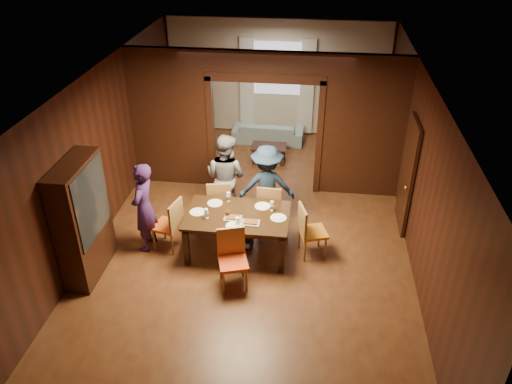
# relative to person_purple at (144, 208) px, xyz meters

# --- Properties ---
(floor) EXTENTS (9.00, 9.00, 0.00)m
(floor) POSITION_rel_person_purple_xyz_m (1.80, 0.76, -0.82)
(floor) COLOR #4D2715
(floor) RESTS_ON ground
(ceiling) EXTENTS (5.50, 9.00, 0.02)m
(ceiling) POSITION_rel_person_purple_xyz_m (1.80, 0.76, 2.08)
(ceiling) COLOR silver
(ceiling) RESTS_ON room_walls
(room_walls) EXTENTS (5.52, 9.01, 2.90)m
(room_walls) POSITION_rel_person_purple_xyz_m (1.80, 2.64, 0.69)
(room_walls) COLOR black
(room_walls) RESTS_ON floor
(person_purple) EXTENTS (0.44, 0.63, 1.63)m
(person_purple) POSITION_rel_person_purple_xyz_m (0.00, 0.00, 0.00)
(person_purple) COLOR #361A4E
(person_purple) RESTS_ON floor
(person_grey) EXTENTS (1.02, 0.92, 1.71)m
(person_grey) POSITION_rel_person_purple_xyz_m (1.20, 1.16, 0.04)
(person_grey) COLOR slate
(person_grey) RESTS_ON floor
(person_navy) EXTENTS (1.11, 0.75, 1.60)m
(person_navy) POSITION_rel_person_purple_xyz_m (1.99, 1.00, -0.02)
(person_navy) COLOR #19273E
(person_navy) RESTS_ON floor
(sofa) EXTENTS (1.77, 0.73, 0.51)m
(sofa) POSITION_rel_person_purple_xyz_m (1.65, 4.61, -0.56)
(sofa) COLOR #839FAC
(sofa) RESTS_ON floor
(serving_bowl) EXTENTS (0.34, 0.34, 0.08)m
(serving_bowl) POSITION_rel_person_purple_xyz_m (1.68, 0.19, -0.01)
(serving_bowl) COLOR black
(serving_bowl) RESTS_ON dining_table
(dining_table) EXTENTS (1.74, 1.08, 0.76)m
(dining_table) POSITION_rel_person_purple_xyz_m (1.59, 0.07, -0.44)
(dining_table) COLOR black
(dining_table) RESTS_ON floor
(coffee_table) EXTENTS (0.80, 0.50, 0.40)m
(coffee_table) POSITION_rel_person_purple_xyz_m (1.78, 3.53, -0.62)
(coffee_table) COLOR black
(coffee_table) RESTS_ON floor
(chair_left) EXTENTS (0.53, 0.53, 0.97)m
(chair_left) POSITION_rel_person_purple_xyz_m (0.36, 0.03, -0.33)
(chair_left) COLOR #EA5B16
(chair_left) RESTS_ON floor
(chair_right) EXTENTS (0.55, 0.55, 0.97)m
(chair_right) POSITION_rel_person_purple_xyz_m (2.87, 0.15, -0.33)
(chair_right) COLOR orange
(chair_right) RESTS_ON floor
(chair_far_l) EXTENTS (0.51, 0.51, 0.97)m
(chair_far_l) POSITION_rel_person_purple_xyz_m (1.13, 0.88, -0.33)
(chair_far_l) COLOR #E75715
(chair_far_l) RESTS_ON floor
(chair_far_r) EXTENTS (0.46, 0.46, 0.97)m
(chair_far_r) POSITION_rel_person_purple_xyz_m (2.08, 0.84, -0.33)
(chair_far_r) COLOR red
(chair_far_r) RESTS_ON floor
(chair_near) EXTENTS (0.55, 0.55, 0.97)m
(chair_near) POSITION_rel_person_purple_xyz_m (1.66, -0.82, -0.33)
(chair_near) COLOR #EA4216
(chair_near) RESTS_ON floor
(hutch) EXTENTS (0.40, 1.20, 2.00)m
(hutch) POSITION_rel_person_purple_xyz_m (-0.73, -0.74, 0.18)
(hutch) COLOR black
(hutch) RESTS_ON floor
(door_right) EXTENTS (0.06, 0.90, 2.10)m
(door_right) POSITION_rel_person_purple_xyz_m (4.50, 1.26, 0.23)
(door_right) COLOR black
(door_right) RESTS_ON floor
(window_far) EXTENTS (1.20, 0.03, 1.30)m
(window_far) POSITION_rel_person_purple_xyz_m (1.80, 5.20, 0.88)
(window_far) COLOR silver
(window_far) RESTS_ON back_wall
(curtain_left) EXTENTS (0.35, 0.06, 2.40)m
(curtain_left) POSITION_rel_person_purple_xyz_m (1.05, 5.16, 0.43)
(curtain_left) COLOR white
(curtain_left) RESTS_ON back_wall
(curtain_right) EXTENTS (0.35, 0.06, 2.40)m
(curtain_right) POSITION_rel_person_purple_xyz_m (2.55, 5.16, 0.43)
(curtain_right) COLOR white
(curtain_right) RESTS_ON back_wall
(plate_left) EXTENTS (0.27, 0.27, 0.01)m
(plate_left) POSITION_rel_person_purple_xyz_m (0.91, 0.05, -0.05)
(plate_left) COLOR silver
(plate_left) RESTS_ON dining_table
(plate_far_l) EXTENTS (0.27, 0.27, 0.01)m
(plate_far_l) POSITION_rel_person_purple_xyz_m (1.15, 0.36, -0.05)
(plate_far_l) COLOR silver
(plate_far_l) RESTS_ON dining_table
(plate_far_r) EXTENTS (0.27, 0.27, 0.01)m
(plate_far_r) POSITION_rel_person_purple_xyz_m (1.98, 0.37, -0.05)
(plate_far_r) COLOR white
(plate_far_r) RESTS_ON dining_table
(plate_right) EXTENTS (0.27, 0.27, 0.01)m
(plate_right) POSITION_rel_person_purple_xyz_m (2.28, 0.04, -0.05)
(plate_right) COLOR silver
(plate_right) RESTS_ON dining_table
(plate_near) EXTENTS (0.27, 0.27, 0.01)m
(plate_near) POSITION_rel_person_purple_xyz_m (1.59, -0.28, -0.05)
(plate_near) COLOR silver
(plate_near) RESTS_ON dining_table
(platter_a) EXTENTS (0.30, 0.20, 0.04)m
(platter_a) POSITION_rel_person_purple_xyz_m (1.54, -0.06, -0.04)
(platter_a) COLOR gray
(platter_a) RESTS_ON dining_table
(platter_b) EXTENTS (0.30, 0.20, 0.04)m
(platter_b) POSITION_rel_person_purple_xyz_m (1.85, -0.16, -0.04)
(platter_b) COLOR gray
(platter_b) RESTS_ON dining_table
(wineglass_left) EXTENTS (0.08, 0.08, 0.18)m
(wineglass_left) POSITION_rel_person_purple_xyz_m (1.10, -0.10, 0.03)
(wineglass_left) COLOR silver
(wineglass_left) RESTS_ON dining_table
(wineglass_far) EXTENTS (0.08, 0.08, 0.18)m
(wineglass_far) POSITION_rel_person_purple_xyz_m (1.37, 0.47, 0.03)
(wineglass_far) COLOR silver
(wineglass_far) RESTS_ON dining_table
(wineglass_right) EXTENTS (0.08, 0.08, 0.18)m
(wineglass_right) POSITION_rel_person_purple_xyz_m (2.16, 0.26, 0.03)
(wineglass_right) COLOR white
(wineglass_right) RESTS_ON dining_table
(tumbler) EXTENTS (0.07, 0.07, 0.14)m
(tumbler) POSITION_rel_person_purple_xyz_m (1.64, -0.22, 0.01)
(tumbler) COLOR silver
(tumbler) RESTS_ON dining_table
(condiment_jar) EXTENTS (0.08, 0.08, 0.11)m
(condiment_jar) POSITION_rel_person_purple_xyz_m (1.44, 0.00, -0.00)
(condiment_jar) COLOR #4F2712
(condiment_jar) RESTS_ON dining_table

